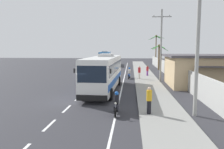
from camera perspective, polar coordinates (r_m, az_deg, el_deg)
ground_plane at (r=19.20m, az=-9.40°, el=-6.70°), size 160.00×160.00×0.00m
sidewalk_kerb at (r=28.52m, az=9.07°, el=-2.16°), size 3.20×90.00×0.14m
lane_markings at (r=32.93m, az=0.51°, el=-1.01°), size 3.82×71.00×0.01m
boundary_wall at (r=32.82m, az=15.21°, el=0.62°), size 0.24×60.00×2.15m
coach_bus_foreground at (r=23.39m, az=-2.02°, el=0.69°), size 3.22×12.49×3.79m
coach_bus_far_lane at (r=58.98m, az=-1.76°, el=4.25°), size 3.24×11.30×3.66m
motorcycle_beside_bus at (r=32.88m, az=4.36°, el=0.11°), size 0.56×1.96×1.63m
motorcycle_trailing at (r=15.22m, az=1.12°, el=-7.71°), size 0.56×1.96×1.53m
pedestrian_near_kerb at (r=35.69m, az=8.90°, el=1.05°), size 0.36×0.36×1.57m
pedestrian_midwalk at (r=31.67m, az=6.89°, el=0.59°), size 0.36×0.36×1.79m
pedestrian_far_walk at (r=14.98m, az=9.33°, el=-6.29°), size 0.36×0.36×1.78m
utility_pole_nearest at (r=15.39m, az=20.82°, el=8.85°), size 2.28×0.24×9.77m
utility_pole_mid at (r=30.88m, az=12.25°, el=7.56°), size 2.52×0.24×9.43m
palm_nearest at (r=46.88m, az=11.76°, el=5.47°), size 3.55×3.81×5.14m
palm_second at (r=57.73m, az=11.06°, el=7.88°), size 3.97×3.76×7.63m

